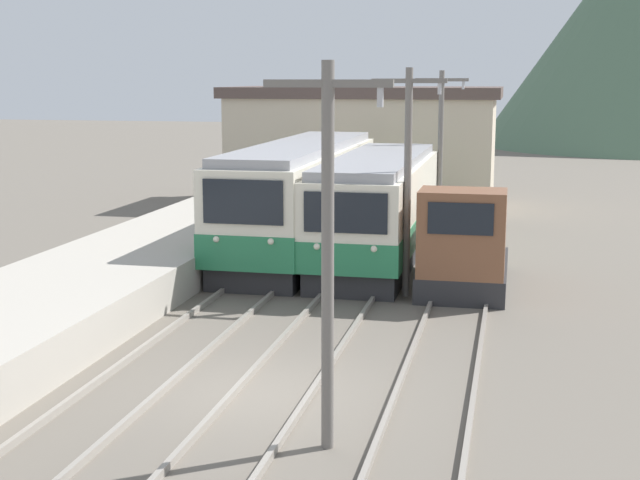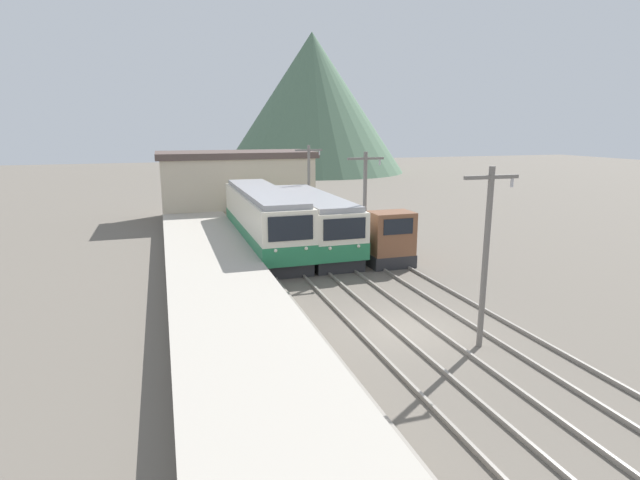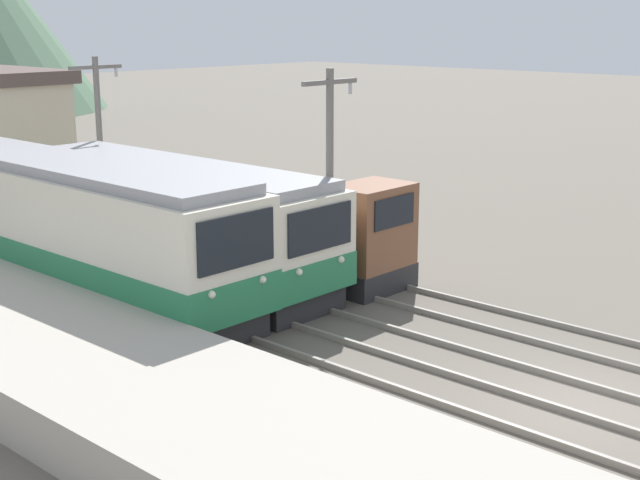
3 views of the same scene
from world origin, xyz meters
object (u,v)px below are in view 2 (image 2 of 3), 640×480
(commuter_train_center, at_px, (312,224))
(catenary_mast_far, at_px, (309,184))
(commuter_train_left, at_px, (264,222))
(shunting_locomotive, at_px, (380,239))
(catenary_mast_mid, at_px, (365,205))
(catenary_mast_near, at_px, (486,251))

(commuter_train_center, distance_m, catenary_mast_far, 6.18)
(commuter_train_left, distance_m, shunting_locomotive, 7.30)
(catenary_mast_mid, bearing_deg, commuter_train_center, 107.77)
(catenary_mast_mid, bearing_deg, shunting_locomotive, 40.58)
(commuter_train_center, relative_size, catenary_mast_near, 1.87)
(shunting_locomotive, bearing_deg, commuter_train_center, 131.18)
(catenary_mast_near, relative_size, catenary_mast_mid, 1.00)
(catenary_mast_far, bearing_deg, shunting_locomotive, -80.74)
(commuter_train_left, relative_size, catenary_mast_near, 2.20)
(shunting_locomotive, height_order, catenary_mast_far, catenary_mast_far)
(commuter_train_left, xyz_separation_m, commuter_train_center, (2.80, -0.97, -0.13))
(catenary_mast_near, bearing_deg, shunting_locomotive, 82.74)
(shunting_locomotive, relative_size, catenary_mast_far, 0.83)
(catenary_mast_near, distance_m, catenary_mast_mid, 10.42)
(commuter_train_center, height_order, catenary_mast_far, catenary_mast_far)
(commuter_train_center, xyz_separation_m, catenary_mast_near, (1.51, -15.13, 1.80))
(commuter_train_center, relative_size, catenary_mast_far, 1.87)
(catenary_mast_mid, distance_m, catenary_mast_far, 10.42)
(commuter_train_center, distance_m, shunting_locomotive, 4.57)
(commuter_train_left, bearing_deg, commuter_train_center, -19.19)
(commuter_train_center, height_order, shunting_locomotive, commuter_train_center)
(commuter_train_left, bearing_deg, catenary_mast_near, -75.02)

